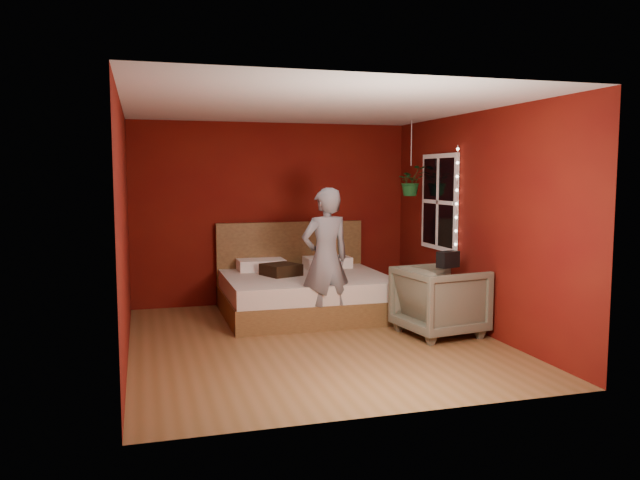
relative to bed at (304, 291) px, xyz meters
The scene contains 10 objects.
floor 1.44m from the bed, 99.84° to the right, with size 4.50×4.50×0.00m, color brown.
room_walls 1.97m from the bed, 99.84° to the right, with size 4.04×4.54×2.62m.
window 2.15m from the bed, 15.85° to the right, with size 0.05×0.97×1.27m.
fairy_lights 2.31m from the bed, 30.84° to the right, with size 0.04×0.04×1.45m.
bed is the anchor object (origin of this frame).
person 1.05m from the bed, 87.46° to the right, with size 0.62×0.41×1.71m, color slate.
armchair 1.97m from the bed, 50.89° to the right, with size 0.86×0.89×0.81m, color #696953.
handbag 2.15m from the bed, 51.53° to the right, with size 0.26×0.13×0.19m, color black.
throw_pillow 0.44m from the bed, behind, with size 0.42×0.42×0.15m, color black.
hanging_plant 2.11m from the bed, ahead, with size 0.44×0.40×1.03m.
Camera 1 is at (-1.83, -6.59, 1.86)m, focal length 35.00 mm.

